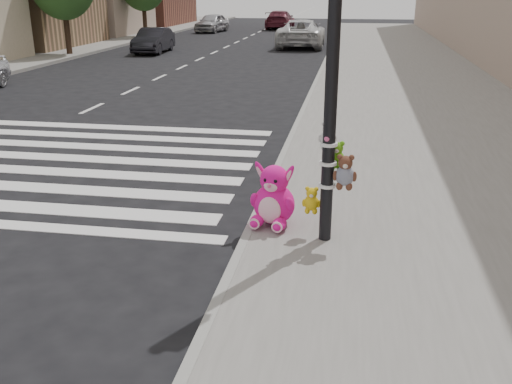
% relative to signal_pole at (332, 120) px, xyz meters
% --- Properties ---
extents(ground, '(120.00, 120.00, 0.00)m').
position_rel_signal_pole_xyz_m(ground, '(-2.63, -1.81, -1.75)').
color(ground, black).
rests_on(ground, ground).
extents(sidewalk_near, '(7.00, 80.00, 0.14)m').
position_rel_signal_pole_xyz_m(sidewalk_near, '(2.37, 8.19, -1.68)').
color(sidewalk_near, slate).
rests_on(sidewalk_near, ground).
extents(sidewalk_far, '(6.00, 80.00, 0.14)m').
position_rel_signal_pole_xyz_m(sidewalk_far, '(-16.13, 18.19, -1.68)').
color(sidewalk_far, slate).
rests_on(sidewalk_far, ground).
extents(curb_edge, '(0.12, 80.00, 0.15)m').
position_rel_signal_pole_xyz_m(curb_edge, '(-1.08, 8.19, -1.68)').
color(curb_edge, gray).
rests_on(curb_edge, ground).
extents(signal_pole, '(0.71, 0.50, 4.00)m').
position_rel_signal_pole_xyz_m(signal_pole, '(0.00, 0.00, 0.00)').
color(signal_pole, black).
rests_on(signal_pole, sidewalk_near).
extents(pink_bunny, '(0.67, 0.75, 0.91)m').
position_rel_signal_pole_xyz_m(pink_bunny, '(-0.77, 0.36, -1.24)').
color(pink_bunny, '#ED1490').
rests_on(pink_bunny, sidewalk_near).
extents(red_teddy, '(0.17, 0.15, 0.21)m').
position_rel_signal_pole_xyz_m(red_teddy, '(-0.83, 0.54, -1.51)').
color(red_teddy, '#B61F12').
rests_on(red_teddy, sidewalk_near).
extents(car_dark_far, '(1.52, 3.92, 1.27)m').
position_rel_signal_pole_xyz_m(car_dark_far, '(-10.23, 22.52, -1.11)').
color(car_dark_far, black).
rests_on(car_dark_far, ground).
extents(car_white_near, '(2.69, 5.62, 1.54)m').
position_rel_signal_pole_xyz_m(car_white_near, '(-2.84, 26.83, -0.98)').
color(car_white_near, silver).
rests_on(car_white_near, ground).
extents(car_maroon_near, '(2.05, 5.01, 1.45)m').
position_rel_signal_pole_xyz_m(car_maroon_near, '(-5.98, 41.67, -1.02)').
color(car_maroon_near, '#541824').
rests_on(car_maroon_near, ground).
extents(car_silver_deep, '(2.19, 4.27, 1.39)m').
position_rel_signal_pole_xyz_m(car_silver_deep, '(-10.65, 37.16, -1.05)').
color(car_silver_deep, '#B3B3B8').
rests_on(car_silver_deep, ground).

